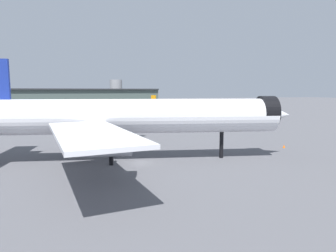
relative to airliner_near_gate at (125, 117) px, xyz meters
The scene contains 5 objects.
ground 9.11m from the airliner_near_gate, 47.72° to the right, with size 900.00×900.00×0.00m, color #56565B.
airliner_near_gate is the anchor object (origin of this frame).
airliner_far_taxiway 131.68m from the airliner_near_gate, 77.93° to the left, with size 28.34×31.70×10.49m.
terminal_building 208.38m from the airliner_near_gate, 102.22° to the left, with size 208.03×45.62×22.59m.
traffic_cone_near_nose 37.92m from the airliner_near_gate, ahead, with size 0.59×0.59×0.73m, color #F2600C.
Camera 1 is at (-10.78, -52.67, 13.18)m, focal length 31.83 mm.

